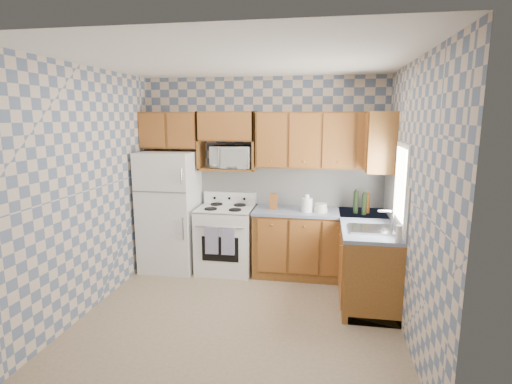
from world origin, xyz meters
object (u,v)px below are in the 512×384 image
at_px(stove_body, 226,240).
at_px(electric_kettle, 307,205).
at_px(refrigerator, 170,211).
at_px(microwave, 232,157).

bearing_deg(stove_body, electric_kettle, -3.86).
height_order(refrigerator, electric_kettle, refrigerator).
bearing_deg(refrigerator, microwave, 13.44).
bearing_deg(microwave, stove_body, -106.72).
height_order(refrigerator, microwave, microwave).
height_order(microwave, electric_kettle, microwave).
xyz_separation_m(stove_body, electric_kettle, (1.12, -0.08, 0.56)).
bearing_deg(stove_body, microwave, 70.75).
bearing_deg(electric_kettle, microwave, 166.29).
distance_m(refrigerator, stove_body, 0.89).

